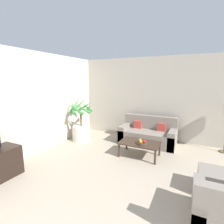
{
  "coord_description": "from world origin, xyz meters",
  "views": [
    {
      "loc": [
        0.33,
        0.37,
        1.98
      ],
      "look_at": [
        -1.96,
        5.09,
        1.0
      ],
      "focal_mm": 28.0,
      "sensor_mm": 36.0,
      "label": 1
    }
  ],
  "objects_px": {
    "sofa_loveseat": "(148,135)",
    "coffee_table": "(140,144)",
    "fruit_bowl": "(142,143)",
    "potted_palm": "(81,127)",
    "apple_green": "(140,140)",
    "ottoman": "(219,183)",
    "apple_red": "(144,141)",
    "orange_fruit": "(141,142)"
  },
  "relations": [
    {
      "from": "potted_palm",
      "to": "fruit_bowl",
      "type": "bearing_deg",
      "value": -11.64
    },
    {
      "from": "coffee_table",
      "to": "ottoman",
      "type": "relative_size",
      "value": 1.52
    },
    {
      "from": "ottoman",
      "to": "apple_green",
      "type": "bearing_deg",
      "value": 154.52
    },
    {
      "from": "coffee_table",
      "to": "ottoman",
      "type": "bearing_deg",
      "value": -27.15
    },
    {
      "from": "apple_red",
      "to": "ottoman",
      "type": "relative_size",
      "value": 0.12
    },
    {
      "from": "fruit_bowl",
      "to": "apple_green",
      "type": "distance_m",
      "value": 0.09
    },
    {
      "from": "sofa_loveseat",
      "to": "fruit_bowl",
      "type": "xyz_separation_m",
      "value": [
        0.12,
        -1.09,
        0.12
      ]
    },
    {
      "from": "ottoman",
      "to": "sofa_loveseat",
      "type": "bearing_deg",
      "value": 132.89
    },
    {
      "from": "coffee_table",
      "to": "apple_green",
      "type": "relative_size",
      "value": 12.19
    },
    {
      "from": "potted_palm",
      "to": "ottoman",
      "type": "bearing_deg",
      "value": -17.96
    },
    {
      "from": "fruit_bowl",
      "to": "apple_red",
      "type": "relative_size",
      "value": 3.19
    },
    {
      "from": "fruit_bowl",
      "to": "apple_green",
      "type": "height_order",
      "value": "apple_green"
    },
    {
      "from": "apple_red",
      "to": "orange_fruit",
      "type": "relative_size",
      "value": 1.06
    },
    {
      "from": "fruit_bowl",
      "to": "ottoman",
      "type": "xyz_separation_m",
      "value": [
        1.61,
        -0.78,
        -0.2
      ]
    },
    {
      "from": "sofa_loveseat",
      "to": "apple_green",
      "type": "height_order",
      "value": "sofa_loveseat"
    },
    {
      "from": "ottoman",
      "to": "potted_palm",
      "type": "bearing_deg",
      "value": 162.04
    },
    {
      "from": "sofa_loveseat",
      "to": "orange_fruit",
      "type": "height_order",
      "value": "sofa_loveseat"
    },
    {
      "from": "fruit_bowl",
      "to": "sofa_loveseat",
      "type": "bearing_deg",
      "value": 96.53
    },
    {
      "from": "potted_palm",
      "to": "coffee_table",
      "type": "xyz_separation_m",
      "value": [
        2.08,
        -0.36,
        -0.1
      ]
    },
    {
      "from": "sofa_loveseat",
      "to": "ottoman",
      "type": "distance_m",
      "value": 2.55
    },
    {
      "from": "fruit_bowl",
      "to": "coffee_table",
      "type": "bearing_deg",
      "value": 133.09
    },
    {
      "from": "potted_palm",
      "to": "orange_fruit",
      "type": "relative_size",
      "value": 17.88
    },
    {
      "from": "apple_green",
      "to": "coffee_table",
      "type": "bearing_deg",
      "value": 111.06
    },
    {
      "from": "apple_red",
      "to": "fruit_bowl",
      "type": "bearing_deg",
      "value": 167.88
    },
    {
      "from": "orange_fruit",
      "to": "ottoman",
      "type": "height_order",
      "value": "orange_fruit"
    },
    {
      "from": "sofa_loveseat",
      "to": "coffee_table",
      "type": "distance_m",
      "value": 1.0
    },
    {
      "from": "sofa_loveseat",
      "to": "apple_red",
      "type": "distance_m",
      "value": 1.13
    },
    {
      "from": "apple_red",
      "to": "apple_green",
      "type": "bearing_deg",
      "value": 166.17
    },
    {
      "from": "sofa_loveseat",
      "to": "coffee_table",
      "type": "bearing_deg",
      "value": -87.74
    },
    {
      "from": "apple_red",
      "to": "potted_palm",
      "type": "bearing_deg",
      "value": 168.35
    },
    {
      "from": "potted_palm",
      "to": "sofa_loveseat",
      "type": "distance_m",
      "value": 2.15
    },
    {
      "from": "potted_palm",
      "to": "orange_fruit",
      "type": "height_order",
      "value": "potted_palm"
    },
    {
      "from": "sofa_loveseat",
      "to": "fruit_bowl",
      "type": "distance_m",
      "value": 1.1
    },
    {
      "from": "apple_red",
      "to": "orange_fruit",
      "type": "xyz_separation_m",
      "value": [
        -0.07,
        -0.06,
        -0.0
      ]
    },
    {
      "from": "fruit_bowl",
      "to": "ottoman",
      "type": "height_order",
      "value": "fruit_bowl"
    },
    {
      "from": "potted_palm",
      "to": "coffee_table",
      "type": "relative_size",
      "value": 1.38
    },
    {
      "from": "sofa_loveseat",
      "to": "apple_green",
      "type": "bearing_deg",
      "value": -86.35
    },
    {
      "from": "apple_red",
      "to": "ottoman",
      "type": "bearing_deg",
      "value": -26.3
    },
    {
      "from": "orange_fruit",
      "to": "apple_green",
      "type": "bearing_deg",
      "value": 117.28
    },
    {
      "from": "orange_fruit",
      "to": "ottoman",
      "type": "distance_m",
      "value": 1.79
    },
    {
      "from": "fruit_bowl",
      "to": "apple_green",
      "type": "xyz_separation_m",
      "value": [
        -0.06,
        0.02,
        0.06
      ]
    },
    {
      "from": "apple_red",
      "to": "orange_fruit",
      "type": "distance_m",
      "value": 0.09
    }
  ]
}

